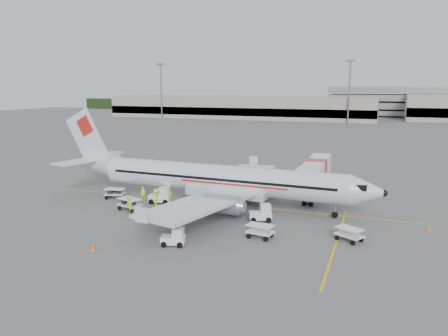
{
  "coord_description": "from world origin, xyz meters",
  "views": [
    {
      "loc": [
        17.16,
        -44.98,
        13.22
      ],
      "look_at": [
        0.0,
        2.0,
        3.8
      ],
      "focal_mm": 35.0,
      "sensor_mm": 36.0,
      "label": 1
    }
  ],
  "objects": [
    {
      "name": "cart_loaded_b",
      "position": [
        -12.4,
        -2.0,
        0.61
      ],
      "size": [
        2.6,
        1.89,
        1.22
      ],
      "primitive_type": null,
      "rotation": [
        0.0,
        0.0,
        0.24
      ],
      "color": "white",
      "rests_on": "ground"
    },
    {
      "name": "stripe_lead",
      "position": [
        0.0,
        0.0,
        0.01
      ],
      "size": [
        44.0,
        0.2,
        0.01
      ],
      "primitive_type": "cube",
      "color": "yellow",
      "rests_on": "ground"
    },
    {
      "name": "crew_c",
      "position": [
        -6.23,
        -3.07,
        0.96
      ],
      "size": [
        1.3,
        1.43,
        1.93
      ],
      "primitive_type": "imported",
      "rotation": [
        0.0,
        0.0,
        2.19
      ],
      "color": "#AAF825",
      "rests_on": "ground"
    },
    {
      "name": "cone_nose",
      "position": [
        21.75,
        -2.21,
        0.31
      ],
      "size": [
        0.37,
        0.37,
        0.61
      ],
      "primitive_type": "cone",
      "color": "orange",
      "rests_on": "ground"
    },
    {
      "name": "tug_mid",
      "position": [
        1.14,
        -13.64,
        0.77
      ],
      "size": [
        2.21,
        1.62,
        1.53
      ],
      "primitive_type": null,
      "rotation": [
        0.0,
        0.0,
        0.27
      ],
      "color": "white",
      "rests_on": "ground"
    },
    {
      "name": "tug_aft",
      "position": [
        -6.38,
        -2.0,
        0.94
      ],
      "size": [
        2.66,
        1.87,
        1.87
      ],
      "primitive_type": null,
      "rotation": [
        0.0,
        0.0,
        0.22
      ],
      "color": "white",
      "rests_on": "ground"
    },
    {
      "name": "cart_empty_a",
      "position": [
        7.54,
        -9.4,
        0.61
      ],
      "size": [
        2.51,
        1.71,
        1.21
      ],
      "primitive_type": null,
      "rotation": [
        0.0,
        0.0,
        -0.15
      ],
      "color": "white",
      "rests_on": "ground"
    },
    {
      "name": "parking_garage",
      "position": [
        25.0,
        160.0,
        7.0
      ],
      "size": [
        62.0,
        24.0,
        14.0
      ],
      "primitive_type": null,
      "color": "slate",
      "rests_on": "ground"
    },
    {
      "name": "mast_center",
      "position": [
        5.0,
        118.0,
        11.0
      ],
      "size": [
        3.2,
        1.2,
        22.0
      ],
      "primitive_type": null,
      "color": "slate",
      "rests_on": "ground"
    },
    {
      "name": "cart_empty_b",
      "position": [
        14.99,
        -7.52,
        0.6
      ],
      "size": [
        2.67,
        2.35,
        1.2
      ],
      "primitive_type": null,
      "rotation": [
        0.0,
        0.0,
        -0.54
      ],
      "color": "white",
      "rests_on": "ground"
    },
    {
      "name": "crew_b",
      "position": [
        -7.53,
        -6.73,
        0.91
      ],
      "size": [
        1.03,
        1.11,
        1.81
      ],
      "primitive_type": "imported",
      "rotation": [
        0.0,
        0.0,
        -1.06
      ],
      "color": "#AAF825",
      "rests_on": "ground"
    },
    {
      "name": "belt_loader",
      "position": [
        -1.96,
        -2.0,
        1.15
      ],
      "size": [
        4.44,
        2.28,
        2.29
      ],
      "primitive_type": null,
      "rotation": [
        0.0,
        0.0,
        0.17
      ],
      "color": "white",
      "rests_on": "ground"
    },
    {
      "name": "ground",
      "position": [
        0.0,
        0.0,
        0.0
      ],
      "size": [
        360.0,
        360.0,
        0.0
      ],
      "primitive_type": "plane",
      "color": "#56595B"
    },
    {
      "name": "mast_west",
      "position": [
        -70.0,
        118.0,
        11.0
      ],
      "size": [
        3.2,
        1.2,
        22.0
      ],
      "primitive_type": null,
      "color": "slate",
      "rests_on": "ground"
    },
    {
      "name": "cone_port",
      "position": [
        -3.54,
        17.3,
        0.28
      ],
      "size": [
        0.34,
        0.34,
        0.56
      ],
      "primitive_type": "cone",
      "color": "orange",
      "rests_on": "ground"
    },
    {
      "name": "crew_a",
      "position": [
        -8.83,
        -1.5,
        0.8
      ],
      "size": [
        0.69,
        0.67,
        1.59
      ],
      "primitive_type": "imported",
      "rotation": [
        0.0,
        0.0,
        0.74
      ],
      "color": "#AAF825",
      "rests_on": "ground"
    },
    {
      "name": "stripe_cross",
      "position": [
        14.0,
        -8.0,
        0.01
      ],
      "size": [
        0.2,
        20.0,
        0.01
      ],
      "primitive_type": "cube",
      "color": "yellow",
      "rests_on": "ground"
    },
    {
      "name": "tug_fore",
      "position": [
        6.25,
        -4.59,
        0.85
      ],
      "size": [
        2.51,
        1.98,
        1.7
      ],
      "primitive_type": null,
      "rotation": [
        0.0,
        0.0,
        0.38
      ],
      "color": "white",
      "rests_on": "ground"
    },
    {
      "name": "cone_stbd",
      "position": [
        -4.38,
        -17.03,
        0.35
      ],
      "size": [
        0.42,
        0.42,
        0.69
      ],
      "primitive_type": "cone",
      "color": "orange",
      "rests_on": "ground"
    },
    {
      "name": "treeline",
      "position": [
        0.0,
        175.0,
        3.0
      ],
      "size": [
        300.0,
        3.0,
        6.0
      ],
      "primitive_type": null,
      "color": "black",
      "rests_on": "ground"
    },
    {
      "name": "crew_d",
      "position": [
        -5.26,
        -1.88,
        0.93
      ],
      "size": [
        1.17,
        0.73,
        1.86
      ],
      "primitive_type": "imported",
      "rotation": [
        0.0,
        0.0,
        3.42
      ],
      "color": "#AAF825",
      "rests_on": "ground"
    },
    {
      "name": "cart_loaded_a",
      "position": [
        -8.0,
        -5.78,
        0.67
      ],
      "size": [
        2.9,
        2.22,
        1.34
      ],
      "primitive_type": null,
      "rotation": [
        0.0,
        0.0,
        -0.31
      ],
      "color": "white",
      "rests_on": "ground"
    },
    {
      "name": "terminal_west",
      "position": [
        -40.0,
        130.0,
        4.5
      ],
      "size": [
        110.0,
        22.0,
        9.0
      ],
      "primitive_type": null,
      "color": "gray",
      "rests_on": "ground"
    },
    {
      "name": "aircraft",
      "position": [
        0.48,
        -0.44,
        5.15
      ],
      "size": [
        38.67,
        30.97,
        10.3
      ],
      "primitive_type": null,
      "rotation": [
        0.0,
        0.0,
        -0.05
      ],
      "color": "silver",
      "rests_on": "ground"
    },
    {
      "name": "jet_bridge",
      "position": [
        9.71,
        8.49,
        2.14
      ],
      "size": [
        3.19,
        16.34,
        4.28
      ],
      "primitive_type": null,
      "rotation": [
        0.0,
        0.0,
        0.01
      ],
      "color": "white",
      "rests_on": "ground"
    }
  ]
}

